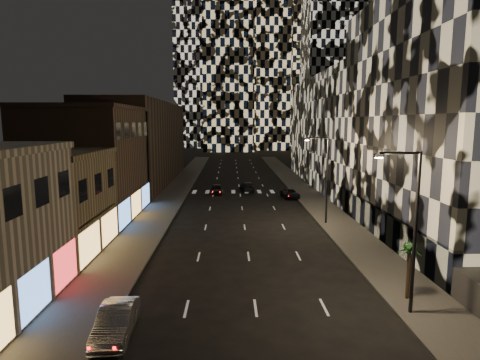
{
  "coord_description": "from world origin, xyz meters",
  "views": [
    {
      "loc": [
        -1.42,
        -10.86,
        10.68
      ],
      "look_at": [
        -0.66,
        21.29,
        6.0
      ],
      "focal_mm": 30.0,
      "sensor_mm": 36.0,
      "label": 1
    }
  ],
  "objects_px": {
    "car_dark_oncoming": "(247,186)",
    "car_dark_rightlane": "(290,193)",
    "palm_tree": "(410,253)",
    "streetlight_far": "(325,174)",
    "car_silver_parked": "(116,322)",
    "car_dark_midlane": "(217,189)",
    "streetlight_near": "(412,221)"
  },
  "relations": [
    {
      "from": "streetlight_near",
      "to": "streetlight_far",
      "type": "xyz_separation_m",
      "value": [
        0.0,
        20.0,
        0.0
      ]
    },
    {
      "from": "car_dark_midlane",
      "to": "car_dark_oncoming",
      "type": "relative_size",
      "value": 0.83
    },
    {
      "from": "streetlight_far",
      "to": "car_dark_rightlane",
      "type": "relative_size",
      "value": 2.02
    },
    {
      "from": "streetlight_far",
      "to": "palm_tree",
      "type": "height_order",
      "value": "streetlight_far"
    },
    {
      "from": "streetlight_far",
      "to": "car_dark_oncoming",
      "type": "bearing_deg",
      "value": 109.32
    },
    {
      "from": "streetlight_near",
      "to": "palm_tree",
      "type": "bearing_deg",
      "value": 64.53
    },
    {
      "from": "car_dark_oncoming",
      "to": "car_dark_rightlane",
      "type": "distance_m",
      "value": 8.18
    },
    {
      "from": "streetlight_far",
      "to": "car_dark_rightlane",
      "type": "height_order",
      "value": "streetlight_far"
    },
    {
      "from": "streetlight_far",
      "to": "car_dark_oncoming",
      "type": "height_order",
      "value": "streetlight_far"
    },
    {
      "from": "car_dark_midlane",
      "to": "palm_tree",
      "type": "relative_size",
      "value": 1.21
    },
    {
      "from": "car_dark_oncoming",
      "to": "streetlight_far",
      "type": "bearing_deg",
      "value": 106.09
    },
    {
      "from": "car_silver_parked",
      "to": "streetlight_far",
      "type": "bearing_deg",
      "value": 51.49
    },
    {
      "from": "streetlight_near",
      "to": "car_dark_oncoming",
      "type": "distance_m",
      "value": 41.44
    },
    {
      "from": "streetlight_near",
      "to": "car_dark_rightlane",
      "type": "xyz_separation_m",
      "value": [
        -1.35,
        34.83,
        -4.73
      ]
    },
    {
      "from": "streetlight_far",
      "to": "palm_tree",
      "type": "bearing_deg",
      "value": -87.37
    },
    {
      "from": "palm_tree",
      "to": "streetlight_far",
      "type": "bearing_deg",
      "value": 92.63
    },
    {
      "from": "streetlight_near",
      "to": "car_dark_midlane",
      "type": "distance_m",
      "value": 40.4
    },
    {
      "from": "car_silver_parked",
      "to": "palm_tree",
      "type": "height_order",
      "value": "palm_tree"
    },
    {
      "from": "palm_tree",
      "to": "streetlight_near",
      "type": "bearing_deg",
      "value": -115.47
    },
    {
      "from": "streetlight_near",
      "to": "car_dark_oncoming",
      "type": "bearing_deg",
      "value": 100.07
    },
    {
      "from": "car_dark_rightlane",
      "to": "car_dark_oncoming",
      "type": "bearing_deg",
      "value": 129.57
    },
    {
      "from": "car_dark_oncoming",
      "to": "palm_tree",
      "type": "distance_m",
      "value": 39.68
    },
    {
      "from": "streetlight_near",
      "to": "palm_tree",
      "type": "height_order",
      "value": "streetlight_near"
    },
    {
      "from": "car_silver_parked",
      "to": "car_dark_midlane",
      "type": "distance_m",
      "value": 40.4
    },
    {
      "from": "streetlight_near",
      "to": "car_dark_midlane",
      "type": "relative_size",
      "value": 2.18
    },
    {
      "from": "car_silver_parked",
      "to": "car_dark_midlane",
      "type": "relative_size",
      "value": 1.12
    },
    {
      "from": "car_dark_midlane",
      "to": "streetlight_near",
      "type": "bearing_deg",
      "value": -74.2
    },
    {
      "from": "streetlight_near",
      "to": "streetlight_far",
      "type": "bearing_deg",
      "value": 90.0
    },
    {
      "from": "car_silver_parked",
      "to": "car_dark_oncoming",
      "type": "distance_m",
      "value": 43.24
    },
    {
      "from": "car_dark_midlane",
      "to": "car_dark_rightlane",
      "type": "relative_size",
      "value": 0.93
    },
    {
      "from": "car_silver_parked",
      "to": "car_dark_oncoming",
      "type": "bearing_deg",
      "value": 75.75
    },
    {
      "from": "car_dark_rightlane",
      "to": "streetlight_far",
      "type": "bearing_deg",
      "value": -90.86
    }
  ]
}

